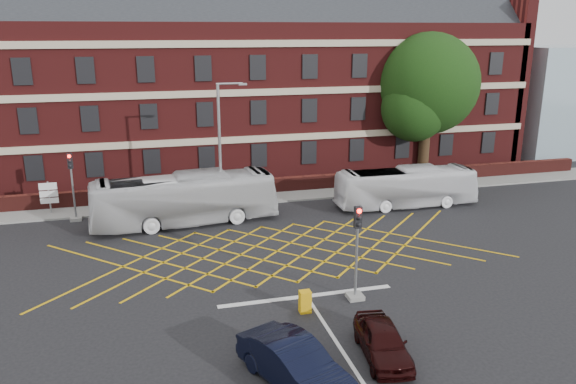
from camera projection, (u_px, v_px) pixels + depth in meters
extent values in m
plane|color=black|center=(287.00, 266.00, 28.31)|extent=(120.00, 120.00, 0.00)
cube|color=#521515|center=(220.00, 97.00, 47.07)|extent=(50.00, 12.00, 12.00)
cube|color=black|center=(218.00, 23.00, 45.40)|extent=(51.00, 10.61, 10.61)
cube|color=#B7A88C|center=(232.00, 93.00, 41.15)|extent=(50.00, 0.18, 0.50)
cube|color=black|center=(232.00, 113.00, 41.58)|extent=(1.20, 0.14, 1.80)
cube|color=#4A1613|center=(241.00, 188.00, 40.23)|extent=(56.00, 0.50, 1.10)
cube|color=slate|center=(243.00, 198.00, 39.44)|extent=(60.00, 3.00, 0.12)
cube|color=#99B2BF|center=(568.00, 99.00, 54.79)|extent=(14.00, 10.00, 10.00)
cube|color=#CC990C|center=(277.00, 251.00, 30.17)|extent=(8.22, 8.22, 0.02)
cube|color=silver|center=(307.00, 296.00, 25.06)|extent=(8.00, 0.30, 0.02)
cube|color=silver|center=(361.00, 381.00, 19.02)|extent=(0.15, 14.00, 0.02)
imported|color=#B8B9BC|center=(184.00, 199.00, 34.05)|extent=(11.41, 3.60, 3.13)
imported|color=silver|center=(406.00, 187.00, 37.51)|extent=(9.62, 2.48, 2.66)
imported|color=black|center=(295.00, 364.00, 18.61)|extent=(3.37, 5.03, 1.57)
imported|color=black|center=(383.00, 341.00, 20.27)|extent=(2.00, 3.93, 1.28)
cylinder|color=black|center=(424.00, 139.00, 45.93)|extent=(0.90, 0.90, 5.72)
sphere|color=black|center=(428.00, 84.00, 44.69)|extent=(8.06, 8.06, 8.06)
sphere|color=black|center=(414.00, 108.00, 44.08)|extent=(5.24, 5.24, 5.24)
sphere|color=black|center=(439.00, 100.00, 46.19)|extent=(4.84, 4.84, 4.84)
cube|color=slate|center=(355.00, 296.00, 24.83)|extent=(0.70, 0.70, 0.20)
cylinder|color=gray|center=(356.00, 262.00, 24.37)|extent=(0.12, 0.12, 3.50)
cube|color=black|center=(358.00, 217.00, 23.80)|extent=(0.30, 0.25, 0.95)
sphere|color=#FF0C05|center=(359.00, 211.00, 23.58)|extent=(0.20, 0.20, 0.20)
cube|color=slate|center=(76.00, 219.00, 35.07)|extent=(0.70, 0.70, 0.20)
cylinder|color=gray|center=(74.00, 193.00, 34.61)|extent=(0.12, 0.12, 3.50)
cube|color=black|center=(70.00, 161.00, 34.04)|extent=(0.30, 0.25, 0.95)
sphere|color=#FF0C05|center=(69.00, 156.00, 33.82)|extent=(0.20, 0.20, 0.20)
cube|color=slate|center=(222.00, 217.00, 35.40)|extent=(1.00, 1.00, 0.20)
cylinder|color=gray|center=(220.00, 153.00, 34.26)|extent=(0.18, 0.18, 8.39)
cylinder|color=gray|center=(229.00, 84.00, 33.27)|extent=(1.60, 0.12, 0.12)
cube|color=gray|center=(243.00, 84.00, 33.48)|extent=(0.50, 0.20, 0.12)
cylinder|color=gray|center=(50.00, 198.00, 35.89)|extent=(0.10, 0.10, 2.20)
cube|color=silver|center=(48.00, 186.00, 35.59)|extent=(1.10, 0.06, 0.45)
cube|color=silver|center=(49.00, 194.00, 35.73)|extent=(1.10, 0.06, 0.40)
cube|color=silver|center=(50.00, 201.00, 35.86)|extent=(1.10, 0.06, 0.35)
cube|color=#DA9F0C|center=(305.00, 302.00, 23.54)|extent=(0.48, 0.39, 0.96)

